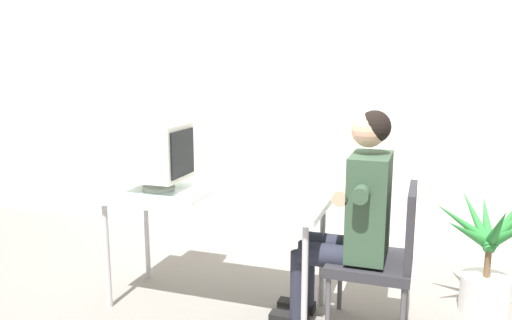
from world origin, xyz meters
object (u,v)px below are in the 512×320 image
at_px(keyboard, 196,193).
at_px(office_chair, 383,253).
at_px(desk, 214,204).
at_px(desk_mug, 213,180).
at_px(person_seated, 353,214).
at_px(crt_monitor, 158,152).
at_px(potted_plant, 487,261).

xyz_separation_m(keyboard, office_chair, (1.17, 0.04, -0.27)).
xyz_separation_m(desk, desk_mug, (-0.11, 0.22, 0.11)).
relative_size(desk, person_seated, 1.08).
bearing_deg(crt_monitor, desk_mug, 29.63).
bearing_deg(potted_plant, office_chair, -142.73).
relative_size(office_chair, potted_plant, 1.12).
xyz_separation_m(keyboard, potted_plant, (1.78, 0.50, -0.41)).
xyz_separation_m(potted_plant, desk_mug, (-1.78, -0.26, 0.45)).
xyz_separation_m(keyboard, person_seated, (0.99, 0.04, -0.05)).
xyz_separation_m(desk, potted_plant, (1.67, 0.48, -0.34)).
height_order(person_seated, potted_plant, person_seated).
bearing_deg(person_seated, crt_monitor, 178.96).
bearing_deg(office_chair, desk, -179.02).
distance_m(desk, crt_monitor, 0.52).
distance_m(desk, office_chair, 1.08).
bearing_deg(potted_plant, desk_mug, -171.59).
relative_size(office_chair, desk_mug, 8.83).
relative_size(crt_monitor, office_chair, 0.49).
xyz_separation_m(desk, person_seated, (0.88, 0.02, 0.02)).
distance_m(keyboard, person_seated, 1.00).
height_order(crt_monitor, potted_plant, crt_monitor).
bearing_deg(desk, potted_plant, 16.09).
relative_size(crt_monitor, person_seated, 0.33).
distance_m(office_chair, desk_mug, 1.22).
distance_m(keyboard, desk_mug, 0.24).
bearing_deg(desk, office_chair, 0.98).
height_order(desk, crt_monitor, crt_monitor).
xyz_separation_m(office_chair, desk_mug, (-1.17, 0.20, 0.31)).
relative_size(desk, office_chair, 1.60).
height_order(keyboard, potted_plant, potted_plant).
xyz_separation_m(crt_monitor, person_seated, (1.30, -0.02, -0.29)).
height_order(crt_monitor, keyboard, crt_monitor).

